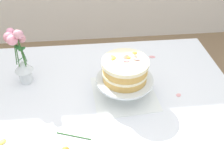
{
  "coord_description": "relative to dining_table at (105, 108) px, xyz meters",
  "views": [
    {
      "loc": [
        -0.06,
        -0.99,
        1.63
      ],
      "look_at": [
        0.04,
        -0.01,
        0.86
      ],
      "focal_mm": 40.45,
      "sensor_mm": 36.0,
      "label": 1
    }
  ],
  "objects": [
    {
      "name": "dining_table",
      "position": [
        0.0,
        0.0,
        0.0
      ],
      "size": [
        1.4,
        1.0,
        0.74
      ],
      "color": "white",
      "rests_on": "ground"
    },
    {
      "name": "linen_napkin",
      "position": [
        0.1,
        0.0,
        0.09
      ],
      "size": [
        0.34,
        0.34,
        0.0
      ],
      "primitive_type": "cube",
      "rotation": [
        0.0,
        0.0,
        0.08
      ],
      "color": "white",
      "rests_on": "dining_table"
    },
    {
      "name": "cake_stand",
      "position": [
        0.1,
        0.0,
        0.17
      ],
      "size": [
        0.29,
        0.29,
        0.1
      ],
      "color": "silver",
      "rests_on": "linen_napkin"
    },
    {
      "name": "layer_cake",
      "position": [
        0.1,
        0.0,
        0.25
      ],
      "size": [
        0.23,
        0.23,
        0.12
      ],
      "color": "tan",
      "rests_on": "cake_stand"
    },
    {
      "name": "flower_vase",
      "position": [
        -0.42,
        0.16,
        0.25
      ],
      "size": [
        0.11,
        0.1,
        0.33
      ],
      "color": "silver",
      "rests_on": "dining_table"
    },
    {
      "name": "loose_petal_0",
      "position": [
        0.38,
        -0.04,
        0.09
      ],
      "size": [
        0.04,
        0.04,
        0.0
      ],
      "primitive_type": "ellipsoid",
      "rotation": [
        0.0,
        0.0,
        0.64
      ],
      "color": "pink",
      "rests_on": "dining_table"
    },
    {
      "name": "loose_petal_1",
      "position": [
        0.33,
        0.32,
        0.09
      ],
      "size": [
        0.05,
        0.04,
        0.0
      ],
      "primitive_type": "ellipsoid",
      "rotation": [
        0.0,
        0.0,
        6.03
      ],
      "color": "pink",
      "rests_on": "dining_table"
    },
    {
      "name": "loose_petal_2",
      "position": [
        -0.46,
        -0.25,
        0.09
      ],
      "size": [
        0.04,
        0.04,
        0.01
      ],
      "primitive_type": "ellipsoid",
      "rotation": [
        0.0,
        0.0,
        4.09
      ],
      "color": "yellow",
      "rests_on": "dining_table"
    }
  ]
}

